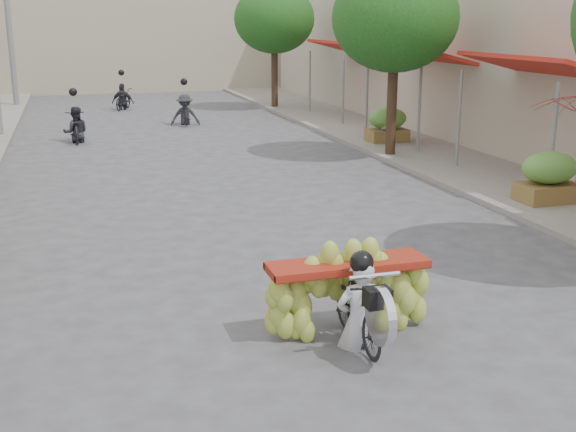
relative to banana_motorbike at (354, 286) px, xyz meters
The scene contains 12 objects.
sidewalk_right 13.76m from the banana_motorbike, 59.31° to the left, with size 4.00×60.00×0.12m, color gray.
far_building 34.93m from the banana_motorbike, 89.98° to the left, with size 20.00×6.00×7.00m, color tan.
utility_pole_back 27.56m from the banana_motorbike, 101.35° to the left, with size 0.60×0.24×8.00m.
street_tree_mid 12.49m from the banana_motorbike, 63.42° to the left, with size 3.40×3.40×5.25m.
street_tree_far 23.66m from the banana_motorbike, 76.65° to the left, with size 3.40×3.40×5.25m.
produce_crate_mid 7.86m from the banana_motorbike, 37.80° to the left, with size 1.20×0.88×1.16m.
produce_crate_far 14.25m from the banana_motorbike, 64.14° to the left, with size 1.20×0.88×1.16m.
banana_motorbike is the anchor object (origin of this frame).
pedestrian 14.05m from the banana_motorbike, 64.28° to the left, with size 0.87×0.67×1.56m.
bg_motorbike_a 16.43m from the banana_motorbike, 100.46° to the left, with size 0.79×1.61×1.95m.
bg_motorbike_b 19.05m from the banana_motorbike, 87.21° to the left, with size 1.11×1.70×1.95m.
bg_motorbike_c 24.54m from the banana_motorbike, 92.13° to the left, with size 1.15×1.67×1.95m.
Camera 1 is at (-3.08, -4.33, 3.74)m, focal length 45.00 mm.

